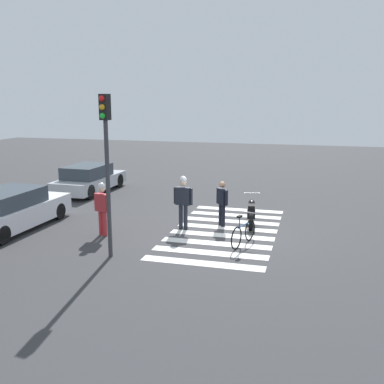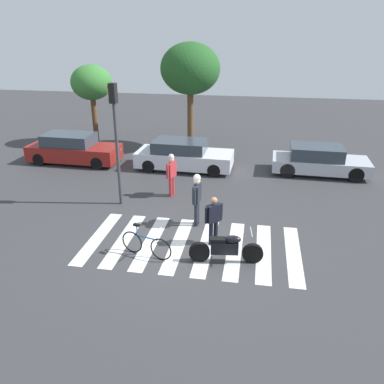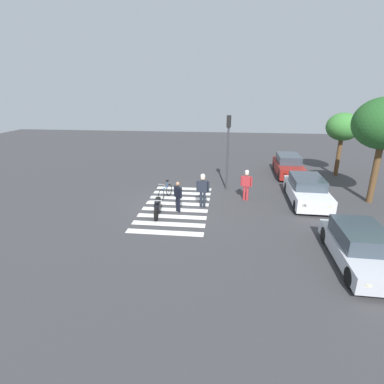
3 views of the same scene
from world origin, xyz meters
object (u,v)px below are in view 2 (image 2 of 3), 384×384
object	(u,v)px
leaning_bicycle	(146,245)
officer_by_motorcycle	(214,218)
car_white_van	(183,155)
traffic_light_pole	(115,127)
car_maroon_wagon	(73,149)
police_motorcycle	(226,248)
car_silver_sedan	(319,161)
pedestrian_bystander	(171,172)
officer_on_foot	(197,196)

from	to	relation	value
leaning_bicycle	officer_by_motorcycle	bearing A→B (deg)	29.18
car_white_van	traffic_light_pole	xyz separation A→B (m)	(-1.64, -4.52, 2.40)
car_white_van	traffic_light_pole	size ratio (longest dim) A/B	1.01
car_maroon_wagon	traffic_light_pole	xyz separation A→B (m)	(4.07, -4.54, 2.37)
car_maroon_wagon	car_white_van	world-z (taller)	car_maroon_wagon
police_motorcycle	traffic_light_pole	xyz separation A→B (m)	(-4.44, 3.47, 2.62)
car_white_van	leaning_bicycle	bearing A→B (deg)	-87.07
leaning_bicycle	car_silver_sedan	distance (m)	10.34
pedestrian_bystander	police_motorcycle	bearing A→B (deg)	-60.15
police_motorcycle	officer_on_foot	bearing A→B (deg)	118.74
officer_on_foot	car_silver_sedan	distance (m)	7.82
police_motorcycle	leaning_bicycle	xyz separation A→B (m)	(-2.39, -0.08, -0.06)
police_motorcycle	car_silver_sedan	distance (m)	9.10
pedestrian_bystander	officer_by_motorcycle	bearing A→B (deg)	-59.19
officer_by_motorcycle	car_white_van	xyz separation A→B (m)	(-2.32, 7.01, -0.24)
car_white_van	officer_on_foot	bearing A→B (deg)	-74.63
officer_on_foot	traffic_light_pole	xyz separation A→B (m)	(-3.22, 1.26, 1.97)
car_white_van	car_silver_sedan	distance (m)	6.40
leaning_bicycle	officer_on_foot	size ratio (longest dim) A/B	0.88
traffic_light_pole	pedestrian_bystander	bearing A→B (deg)	31.57
police_motorcycle	traffic_light_pole	world-z (taller)	traffic_light_pole
officer_by_motorcycle	traffic_light_pole	size ratio (longest dim) A/B	0.35
police_motorcycle	car_white_van	size ratio (longest dim) A/B	0.47
traffic_light_pole	leaning_bicycle	bearing A→B (deg)	-60.01
car_maroon_wagon	car_silver_sedan	bearing A→B (deg)	1.65
officer_on_foot	pedestrian_bystander	size ratio (longest dim) A/B	1.05
car_silver_sedan	traffic_light_pole	world-z (taller)	traffic_light_pole
car_maroon_wagon	car_white_van	xyz separation A→B (m)	(5.71, -0.02, -0.03)
leaning_bicycle	car_white_van	xyz separation A→B (m)	(-0.41, 8.07, 0.28)
leaning_bicycle	car_silver_sedan	world-z (taller)	car_silver_sedan
officer_by_motorcycle	car_silver_sedan	size ratio (longest dim) A/B	0.37
car_white_van	traffic_light_pole	bearing A→B (deg)	-109.90
leaning_bicycle	traffic_light_pole	distance (m)	4.90
car_maroon_wagon	car_silver_sedan	world-z (taller)	car_maroon_wagon
leaning_bicycle	officer_on_foot	world-z (taller)	officer_on_foot
leaning_bicycle	car_white_van	world-z (taller)	car_white_van
officer_on_foot	car_white_van	bearing A→B (deg)	105.37
officer_on_foot	car_maroon_wagon	world-z (taller)	officer_on_foot
officer_on_foot	officer_by_motorcycle	world-z (taller)	officer_on_foot
officer_by_motorcycle	pedestrian_bystander	xyz separation A→B (m)	(-2.14, 3.60, 0.12)
pedestrian_bystander	car_white_van	bearing A→B (deg)	92.88
officer_on_foot	car_white_van	distance (m)	6.01
leaning_bicycle	car_white_van	distance (m)	8.08
car_maroon_wagon	car_silver_sedan	size ratio (longest dim) A/B	1.04
officer_by_motorcycle	car_silver_sedan	distance (m)	8.43
officer_by_motorcycle	car_white_van	bearing A→B (deg)	108.30
officer_on_foot	police_motorcycle	bearing A→B (deg)	-61.26
pedestrian_bystander	car_maroon_wagon	size ratio (longest dim) A/B	0.39
pedestrian_bystander	leaning_bicycle	bearing A→B (deg)	-87.04
pedestrian_bystander	car_silver_sedan	xyz separation A→B (m)	(6.22, 3.78, -0.40)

